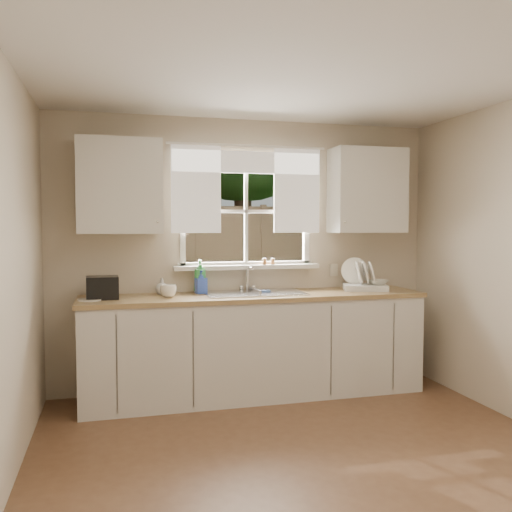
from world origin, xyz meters
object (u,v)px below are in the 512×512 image
object	(u,v)px
soap_bottle_a	(200,276)
black_appliance	(102,288)
cup	(168,291)
dish_rack	(364,282)

from	to	relation	value
soap_bottle_a	black_appliance	bearing A→B (deg)	-152.23
soap_bottle_a	cup	world-z (taller)	soap_bottle_a
cup	black_appliance	distance (m)	0.54
soap_bottle_a	cup	size ratio (longest dim) A/B	2.21
soap_bottle_a	black_appliance	distance (m)	0.87
soap_bottle_a	dish_rack	bearing A→B (deg)	8.94
dish_rack	soap_bottle_a	size ratio (longest dim) A/B	1.57
dish_rack	cup	bearing A→B (deg)	-178.31
soap_bottle_a	cup	xyz separation A→B (m)	(-0.31, -0.23, -0.10)
dish_rack	black_appliance	bearing A→B (deg)	-179.77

